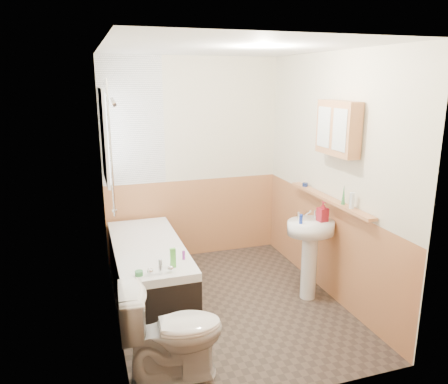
{
  "coord_description": "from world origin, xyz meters",
  "views": [
    {
      "loc": [
        -1.3,
        -3.82,
        2.24
      ],
      "look_at": [
        0.0,
        0.15,
        1.15
      ],
      "focal_mm": 35.0,
      "sensor_mm": 36.0,
      "label": 1
    }
  ],
  "objects_px": {
    "sink": "(310,244)",
    "medicine_cabinet": "(338,128)",
    "pine_shelf": "(329,199)",
    "toilet": "(173,332)",
    "bathtub": "(149,268)"
  },
  "relations": [
    {
      "from": "bathtub",
      "to": "pine_shelf",
      "type": "bearing_deg",
      "value": -17.94
    },
    {
      "from": "toilet",
      "to": "medicine_cabinet",
      "type": "distance_m",
      "value": 2.36
    },
    {
      "from": "bathtub",
      "to": "pine_shelf",
      "type": "height_order",
      "value": "pine_shelf"
    },
    {
      "from": "toilet",
      "to": "pine_shelf",
      "type": "distance_m",
      "value": 2.09
    },
    {
      "from": "sink",
      "to": "medicine_cabinet",
      "type": "height_order",
      "value": "medicine_cabinet"
    },
    {
      "from": "medicine_cabinet",
      "to": "sink",
      "type": "bearing_deg",
      "value": 149.01
    },
    {
      "from": "sink",
      "to": "bathtub",
      "type": "bearing_deg",
      "value": 172.54
    },
    {
      "from": "toilet",
      "to": "sink",
      "type": "relative_size",
      "value": 0.82
    },
    {
      "from": "bathtub",
      "to": "sink",
      "type": "xyz_separation_m",
      "value": [
        1.57,
        -0.59,
        0.3
      ]
    },
    {
      "from": "sink",
      "to": "medicine_cabinet",
      "type": "bearing_deg",
      "value": -17.81
    },
    {
      "from": "medicine_cabinet",
      "to": "bathtub",
      "type": "bearing_deg",
      "value": 158.26
    },
    {
      "from": "sink",
      "to": "pine_shelf",
      "type": "distance_m",
      "value": 0.49
    },
    {
      "from": "toilet",
      "to": "pine_shelf",
      "type": "xyz_separation_m",
      "value": [
        1.8,
        0.82,
        0.67
      ]
    },
    {
      "from": "toilet",
      "to": "sink",
      "type": "distance_m",
      "value": 1.8
    },
    {
      "from": "sink",
      "to": "pine_shelf",
      "type": "relative_size",
      "value": 0.66
    }
  ]
}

